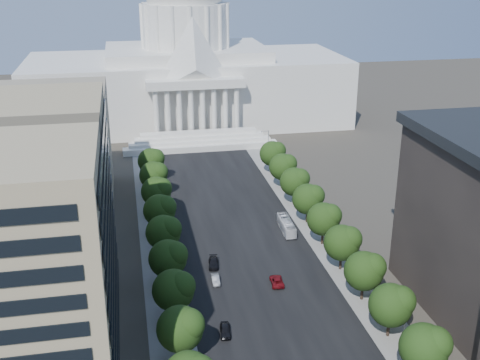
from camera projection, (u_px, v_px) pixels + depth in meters
road_asphalt at (231, 218)px, 150.99m from camera, size 30.00×260.00×0.01m
sidewalk_left at (155, 224)px, 147.59m from camera, size 8.00×260.00×0.02m
sidewalk_right at (304, 212)px, 154.39m from camera, size 8.00×260.00×0.02m
capitol at (187, 70)px, 230.96m from camera, size 120.00×56.00×73.00m
office_block_left_far at (29, 161)px, 146.24m from camera, size 38.00×52.00×30.00m
tree_l_c at (182, 328)px, 95.81m from camera, size 7.79×7.60×9.97m
tree_l_d at (175, 289)px, 106.82m from camera, size 7.79×7.60×9.97m
tree_l_e at (169, 258)px, 117.83m from camera, size 7.79×7.60×9.97m
tree_l_f at (165, 231)px, 128.84m from camera, size 7.79×7.60×9.97m
tree_l_g at (161, 209)px, 139.85m from camera, size 7.79×7.60×9.97m
tree_l_h at (157, 191)px, 150.86m from camera, size 7.79×7.60×9.97m
tree_l_i at (155, 174)px, 161.87m from camera, size 7.79×7.60×9.97m
tree_l_j at (152, 160)px, 172.88m from camera, size 7.79×7.60×9.97m
tree_r_b at (427, 347)px, 91.25m from camera, size 7.79×7.60×9.97m
tree_r_c at (393, 304)px, 102.26m from camera, size 7.79×7.60×9.97m
tree_r_d at (366, 270)px, 113.27m from camera, size 7.79×7.60×9.97m
tree_r_e at (344, 242)px, 124.28m from camera, size 7.79×7.60×9.97m
tree_r_f at (325, 218)px, 135.29m from camera, size 7.79×7.60×9.97m
tree_r_g at (309, 198)px, 146.30m from camera, size 7.79×7.60×9.97m
tree_r_h at (296, 181)px, 157.31m from camera, size 7.79×7.60×9.97m
tree_r_i at (284, 166)px, 168.32m from camera, size 7.79×7.60×9.97m
tree_r_j at (273, 153)px, 179.33m from camera, size 7.79×7.60×9.97m
streetlight_b at (403, 309)px, 102.02m from camera, size 2.61×0.44×9.00m
streetlight_c at (350, 243)px, 124.96m from camera, size 2.61×0.44×9.00m
streetlight_d at (314, 198)px, 147.90m from camera, size 2.61×0.44×9.00m
streetlight_e at (287, 165)px, 170.84m from camera, size 2.61×0.44×9.00m
streetlight_f at (267, 140)px, 193.78m from camera, size 2.61×0.44×9.00m
car_dark_a at (225, 330)px, 104.79m from camera, size 2.36×4.78×1.57m
car_silver at (215, 279)px, 121.20m from camera, size 1.63×4.37×1.43m
car_red at (277, 281)px, 120.63m from camera, size 2.80×5.40×1.46m
car_dark_b at (213, 263)px, 127.57m from camera, size 2.76×5.39×1.50m
city_bus at (286, 225)px, 143.42m from camera, size 2.88×10.74×2.97m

